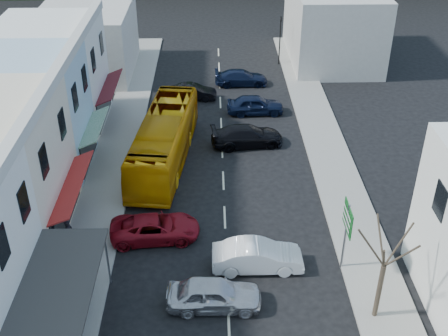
% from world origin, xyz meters
% --- Properties ---
extents(ground, '(120.00, 120.00, 0.00)m').
position_xyz_m(ground, '(0.00, 0.00, 0.00)').
color(ground, black).
rests_on(ground, ground).
extents(sidewalk_left, '(3.00, 52.00, 0.15)m').
position_xyz_m(sidewalk_left, '(-7.50, 10.00, 0.07)').
color(sidewalk_left, gray).
rests_on(sidewalk_left, ground).
extents(sidewalk_right, '(3.00, 52.00, 0.15)m').
position_xyz_m(sidewalk_right, '(7.50, 10.00, 0.07)').
color(sidewalk_right, gray).
rests_on(sidewalk_right, ground).
extents(shopfront_row, '(8.25, 30.00, 8.00)m').
position_xyz_m(shopfront_row, '(-12.49, 5.00, 4.00)').
color(shopfront_row, silver).
rests_on(shopfront_row, ground).
extents(distant_block_left, '(8.00, 10.00, 6.00)m').
position_xyz_m(distant_block_left, '(-12.00, 27.00, 3.00)').
color(distant_block_left, '#B7B2A8').
rests_on(distant_block_left, ground).
extents(distant_block_right, '(8.00, 12.00, 7.00)m').
position_xyz_m(distant_block_right, '(11.00, 30.00, 3.50)').
color(distant_block_right, '#B7B2A8').
rests_on(distant_block_right, ground).
extents(bus, '(3.87, 11.82, 3.10)m').
position_xyz_m(bus, '(-3.95, 10.55, 1.55)').
color(bus, orange).
rests_on(bus, ground).
extents(car_silver, '(4.43, 1.86, 1.40)m').
position_xyz_m(car_silver, '(-0.68, -3.17, 0.70)').
color(car_silver, silver).
rests_on(car_silver, ground).
extents(car_white, '(4.42, 1.85, 1.40)m').
position_xyz_m(car_white, '(1.60, -0.47, 0.70)').
color(car_white, white).
rests_on(car_white, ground).
extents(car_red, '(4.75, 2.29, 1.40)m').
position_xyz_m(car_red, '(-3.94, 2.15, 0.70)').
color(car_red, maroon).
rests_on(car_red, ground).
extents(car_black_near, '(4.70, 2.41, 1.40)m').
position_xyz_m(car_black_near, '(1.82, 12.72, 0.70)').
color(car_black_near, black).
rests_on(car_black_near, ground).
extents(car_navy_mid, '(4.46, 1.95, 1.40)m').
position_xyz_m(car_navy_mid, '(2.76, 17.89, 0.70)').
color(car_navy_mid, black).
rests_on(car_navy_mid, ground).
extents(car_black_far, '(4.54, 2.17, 1.40)m').
position_xyz_m(car_black_far, '(-2.30, 20.76, 0.70)').
color(car_black_far, black).
rests_on(car_black_far, ground).
extents(car_navy_far, '(4.56, 1.99, 1.40)m').
position_xyz_m(car_navy_far, '(1.92, 23.68, 0.70)').
color(car_navy_far, black).
rests_on(car_navy_far, ground).
extents(pedestrian_left, '(0.51, 0.67, 1.70)m').
position_xyz_m(pedestrian_left, '(-8.50, 1.39, 1.00)').
color(pedestrian_left, black).
rests_on(pedestrian_left, sidewalk_left).
extents(direction_sign, '(0.23, 1.82, 4.05)m').
position_xyz_m(direction_sign, '(6.02, -0.57, 2.02)').
color(direction_sign, '#10581D').
rests_on(direction_sign, ground).
extents(street_tree, '(2.85, 2.85, 6.34)m').
position_xyz_m(street_tree, '(6.90, -4.04, 3.17)').
color(street_tree, '#352A1F').
rests_on(street_tree, ground).
extents(traffic_signal, '(0.84, 1.12, 4.68)m').
position_xyz_m(traffic_signal, '(5.80, 28.70, 2.34)').
color(traffic_signal, black).
rests_on(traffic_signal, ground).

